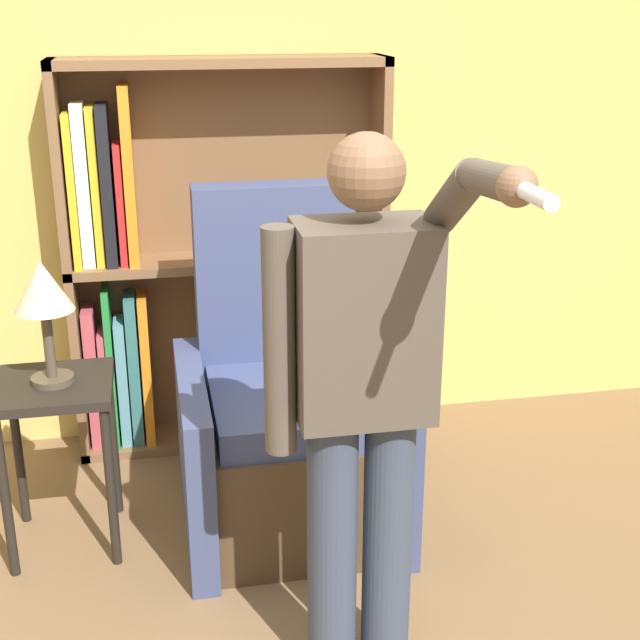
# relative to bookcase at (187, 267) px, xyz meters

# --- Properties ---
(wall_back) EXTENTS (8.00, 0.06, 2.80)m
(wall_back) POSITION_rel_bookcase_xyz_m (0.24, 0.16, 0.54)
(wall_back) COLOR #E0C160
(wall_back) RESTS_ON ground_plane
(bookcase) EXTENTS (1.42, 0.28, 1.76)m
(bookcase) POSITION_rel_bookcase_xyz_m (0.00, 0.00, 0.00)
(bookcase) COLOR brown
(bookcase) RESTS_ON ground_plane
(armchair) EXTENTS (0.83, 0.85, 1.31)m
(armchair) POSITION_rel_bookcase_xyz_m (0.33, -0.74, -0.45)
(armchair) COLOR #4C3823
(armchair) RESTS_ON ground_plane
(person_standing) EXTENTS (0.53, 0.78, 1.67)m
(person_standing) POSITION_rel_bookcase_xyz_m (0.40, -1.67, 0.09)
(person_standing) COLOR #384256
(person_standing) RESTS_ON ground_plane
(side_table) EXTENTS (0.42, 0.42, 0.67)m
(side_table) POSITION_rel_bookcase_xyz_m (-0.54, -0.77, -0.32)
(side_table) COLOR black
(side_table) RESTS_ON ground_plane
(table_lamp) EXTENTS (0.21, 0.21, 0.46)m
(table_lamp) POSITION_rel_bookcase_xyz_m (-0.54, -0.77, 0.15)
(table_lamp) COLOR #4C4233
(table_lamp) RESTS_ON side_table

